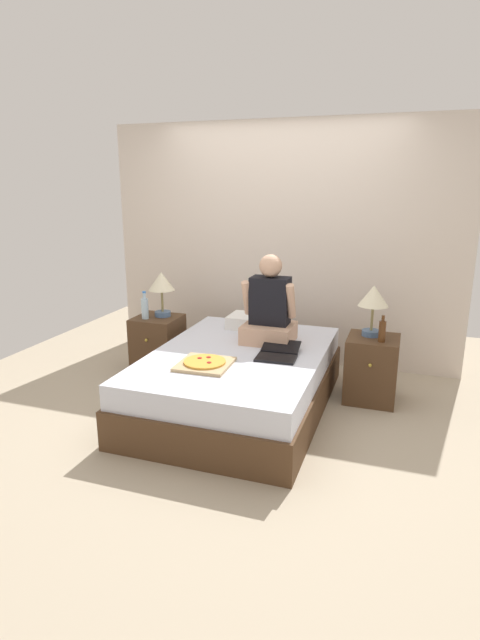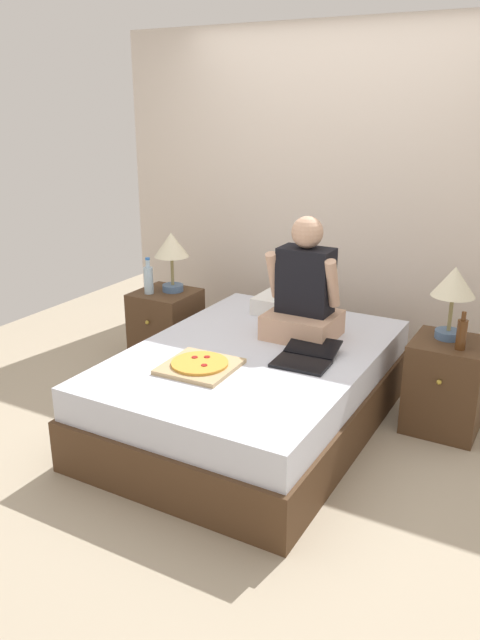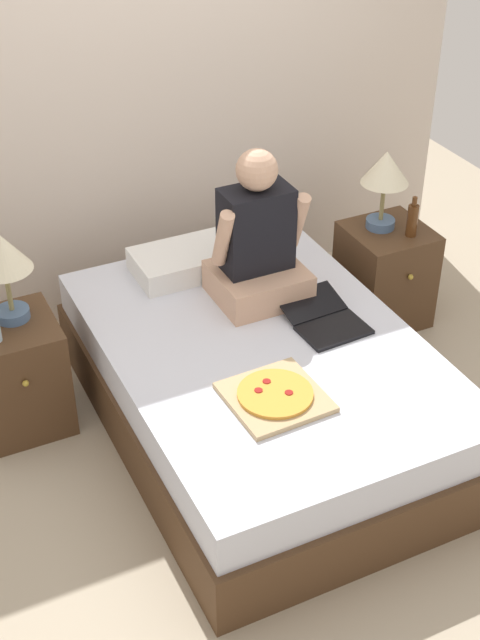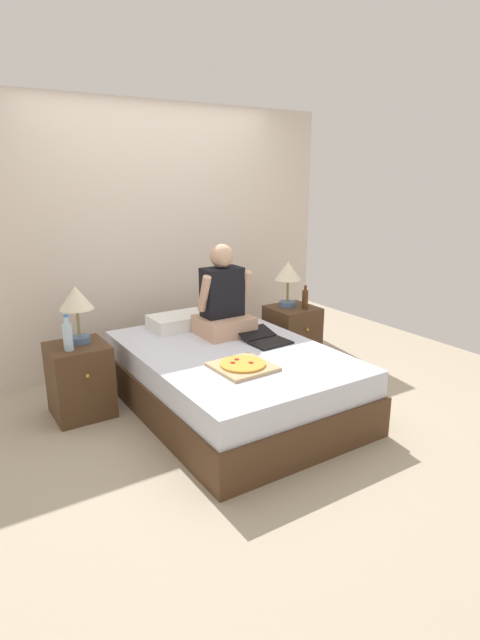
# 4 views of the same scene
# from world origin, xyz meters

# --- Properties ---
(ground_plane) EXTENTS (5.76, 5.76, 0.00)m
(ground_plane) POSITION_xyz_m (0.00, 0.00, 0.00)
(ground_plane) COLOR tan
(wall_back) EXTENTS (3.76, 0.12, 2.50)m
(wall_back) POSITION_xyz_m (0.00, 1.39, 1.25)
(wall_back) COLOR beige
(wall_back) RESTS_ON ground
(bed) EXTENTS (1.43, 2.06, 0.51)m
(bed) POSITION_xyz_m (0.00, 0.00, 0.25)
(bed) COLOR #4C331E
(bed) RESTS_ON ground
(nightstand_left) EXTENTS (0.44, 0.47, 0.58)m
(nightstand_left) POSITION_xyz_m (-1.06, 0.55, 0.29)
(nightstand_left) COLOR #4C331E
(nightstand_left) RESTS_ON ground
(lamp_on_left_nightstand) EXTENTS (0.26, 0.26, 0.45)m
(lamp_on_left_nightstand) POSITION_xyz_m (-1.02, 0.60, 0.91)
(lamp_on_left_nightstand) COLOR #4C6B93
(lamp_on_left_nightstand) RESTS_ON nightstand_left
(water_bottle) EXTENTS (0.07, 0.07, 0.28)m
(water_bottle) POSITION_xyz_m (-1.14, 0.46, 0.69)
(water_bottle) COLOR silver
(water_bottle) RESTS_ON nightstand_left
(nightstand_right) EXTENTS (0.44, 0.47, 0.58)m
(nightstand_right) POSITION_xyz_m (1.06, 0.55, 0.29)
(nightstand_right) COLOR #4C331E
(nightstand_right) RESTS_ON ground
(lamp_on_right_nightstand) EXTENTS (0.26, 0.26, 0.45)m
(lamp_on_right_nightstand) POSITION_xyz_m (1.03, 0.60, 0.91)
(lamp_on_right_nightstand) COLOR #4C6B93
(lamp_on_right_nightstand) RESTS_ON nightstand_right
(beer_bottle) EXTENTS (0.06, 0.06, 0.23)m
(beer_bottle) POSITION_xyz_m (1.13, 0.45, 0.68)
(beer_bottle) COLOR #512D14
(beer_bottle) RESTS_ON nightstand_right
(pillow) EXTENTS (0.52, 0.34, 0.12)m
(pillow) POSITION_xyz_m (-0.08, 0.75, 0.57)
(pillow) COLOR white
(pillow) RESTS_ON bed
(person_seated) EXTENTS (0.47, 0.40, 0.78)m
(person_seated) POSITION_xyz_m (0.16, 0.38, 0.79)
(person_seated) COLOR tan
(person_seated) RESTS_ON bed
(laptop) EXTENTS (0.34, 0.43, 0.07)m
(laptop) POSITION_xyz_m (0.34, 0.00, 0.53)
(laptop) COLOR black
(laptop) RESTS_ON bed
(pizza_box) EXTENTS (0.41, 0.41, 0.05)m
(pizza_box) POSITION_xyz_m (-0.14, -0.39, 0.52)
(pizza_box) COLOR tan
(pizza_box) RESTS_ON bed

